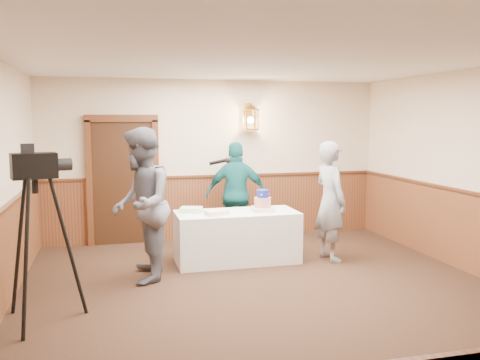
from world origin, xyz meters
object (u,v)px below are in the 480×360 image
(display_table, at_px, (237,237))
(assistant_p, at_px, (237,194))
(sheet_cake_green, at_px, (191,210))
(baker, at_px, (330,201))
(tv_camera_rig, at_px, (38,247))
(interviewer, at_px, (141,205))
(tiered_cake, at_px, (263,203))
(sheet_cake_yellow, at_px, (217,213))

(display_table, xyz_separation_m, assistant_p, (0.23, 0.91, 0.50))
(sheet_cake_green, height_order, baker, baker)
(assistant_p, height_order, tv_camera_rig, tv_camera_rig)
(interviewer, distance_m, baker, 2.83)
(display_table, distance_m, tv_camera_rig, 3.09)
(tiered_cake, distance_m, baker, 1.02)
(display_table, xyz_separation_m, sheet_cake_green, (-0.66, 0.14, 0.41))
(sheet_cake_yellow, bearing_deg, baker, -3.68)
(display_table, bearing_deg, interviewer, -158.27)
(sheet_cake_yellow, bearing_deg, assistant_p, 62.05)
(display_table, bearing_deg, sheet_cake_green, 167.71)
(tiered_cake, xyz_separation_m, baker, (0.99, -0.22, 0.02))
(tv_camera_rig, bearing_deg, assistant_p, 27.37)
(sheet_cake_green, bearing_deg, baker, -11.15)
(interviewer, bearing_deg, tiered_cake, 112.20)
(display_table, relative_size, sheet_cake_yellow, 5.90)
(interviewer, height_order, assistant_p, interviewer)
(sheet_cake_yellow, distance_m, interviewer, 1.19)
(baker, distance_m, tv_camera_rig, 4.19)
(interviewer, distance_m, assistant_p, 2.22)
(baker, xyz_separation_m, tv_camera_rig, (-3.93, -1.45, -0.10))
(display_table, relative_size, baker, 1.00)
(sheet_cake_yellow, height_order, tv_camera_rig, tv_camera_rig)
(baker, bearing_deg, interviewer, 88.27)
(interviewer, height_order, tv_camera_rig, interviewer)
(sheet_cake_yellow, xyz_separation_m, baker, (1.72, -0.11, 0.12))
(baker, relative_size, tv_camera_rig, 1.01)
(tiered_cake, xyz_separation_m, assistant_p, (-0.16, 0.95, -0.00))
(display_table, distance_m, assistant_p, 1.06)
(tiered_cake, distance_m, tv_camera_rig, 3.38)
(tiered_cake, distance_m, assistant_p, 0.96)
(baker, xyz_separation_m, assistant_p, (-1.16, 1.17, -0.02))
(sheet_cake_yellow, bearing_deg, tiered_cake, 8.71)
(tiered_cake, relative_size, sheet_cake_yellow, 1.15)
(display_table, height_order, interviewer, interviewer)
(assistant_p, xyz_separation_m, tv_camera_rig, (-2.77, -2.62, -0.08))
(sheet_cake_yellow, relative_size, baker, 0.17)
(display_table, xyz_separation_m, tv_camera_rig, (-2.55, -1.71, 0.42))
(sheet_cake_green, distance_m, assistant_p, 1.17)
(sheet_cake_green, bearing_deg, display_table, -12.29)
(tiered_cake, bearing_deg, interviewer, -163.73)
(interviewer, xyz_separation_m, assistant_p, (1.65, 1.48, -0.14))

